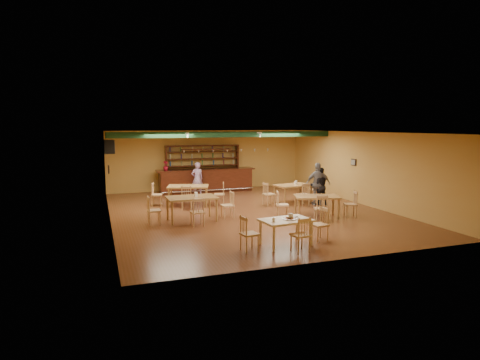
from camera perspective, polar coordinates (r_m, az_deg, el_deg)
name	(u,v)px	position (r m, az deg, el deg)	size (l,w,h in m)	color
floor	(248,212)	(15.70, 1.15, -4.42)	(12.00, 12.00, 0.00)	brown
ceiling_beam	(226,134)	(18.01, -1.96, 6.32)	(10.00, 0.30, 0.25)	black
track_rail_left	(182,133)	(18.15, -8.00, 6.49)	(0.05, 2.50, 0.05)	silver
track_rail_right	(251,132)	(19.04, 1.55, 6.61)	(0.05, 2.50, 0.05)	silver
ac_unit	(110,147)	(18.62, -17.57, 4.42)	(0.34, 0.70, 0.48)	silver
picture_left	(109,169)	(15.48, -17.72, 1.42)	(0.04, 0.34, 0.28)	black
picture_right	(354,162)	(18.19, 15.44, 2.38)	(0.04, 0.34, 0.28)	black
bar_counter	(206,180)	(20.37, -4.72, -0.06)	(4.84, 0.85, 1.13)	#37170B
back_bar_hutch	(203,168)	(20.91, -5.17, 1.72)	(3.74, 0.40, 2.28)	#37170B
poinsettia	(166,166)	(19.88, -10.24, 1.95)	(0.25, 0.25, 0.45)	#A40F24
dining_table_a	(188,196)	(16.98, -7.17, -2.15)	(1.64, 0.98, 0.82)	olive
dining_table_b	(293,193)	(17.68, 7.31, -1.86)	(1.53, 0.92, 0.76)	olive
dining_table_c	(192,209)	(14.26, -6.68, -3.98)	(1.68, 1.01, 0.84)	olive
dining_table_d	(316,206)	(14.99, 10.53, -3.62)	(1.55, 0.93, 0.77)	olive
near_table	(286,232)	(11.41, 6.37, -7.20)	(1.35, 0.87, 0.73)	beige
pizza_tray	(289,219)	(11.36, 6.83, -5.35)	(0.40, 0.40, 0.01)	silver
parmesan_shaker	(274,220)	(11.01, 4.67, -5.49)	(0.07, 0.07, 0.11)	#EAE5C6
napkin_stack	(294,216)	(11.64, 7.49, -5.01)	(0.20, 0.15, 0.03)	white
pizza_server	(293,218)	(11.47, 7.38, -5.19)	(0.32, 0.09, 0.00)	silver
side_plate	(307,219)	(11.39, 9.24, -5.37)	(0.22, 0.22, 0.01)	white
patron_bar	(197,179)	(19.39, -5.94, 0.18)	(0.57, 0.37, 1.56)	purple
patron_right_a	(319,186)	(17.30, 10.89, -0.84)	(0.75, 0.58, 1.54)	black
patron_right_b	(318,184)	(17.21, 10.74, -0.55)	(1.02, 0.42, 1.74)	gray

